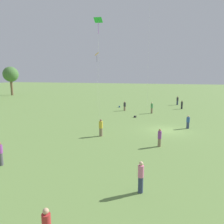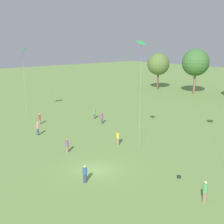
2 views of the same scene
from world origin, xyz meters
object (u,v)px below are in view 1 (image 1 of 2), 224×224
object	(u,v)px
kite_4	(98,25)
person_1	(125,106)
person_8	(182,105)
person_9	(152,108)
person_0	(160,138)
person_4	(177,101)
person_5	(141,177)
picnic_bag_1	(119,107)
kite_3	(97,56)
picnic_bag_0	(135,117)
person_10	(188,122)
person_2	(101,128)
person_7	(0,154)

from	to	relation	value
kite_4	person_1	bearing A→B (deg)	-51.18
person_8	person_9	bearing A→B (deg)	139.75
person_0	person_4	world-z (taller)	person_4
person_5	person_9	size ratio (longest dim) A/B	0.99
person_4	person_5	distance (m)	37.42
picnic_bag_1	person_4	bearing A→B (deg)	-59.31
kite_3	picnic_bag_0	size ratio (longest dim) A/B	26.15
person_5	person_10	distance (m)	16.68
picnic_bag_0	person_4	bearing A→B (deg)	-22.41
person_2	person_5	distance (m)	11.79
person_9	kite_4	world-z (taller)	kite_4
kite_3	picnic_bag_1	world-z (taller)	kite_3
person_0	person_4	bearing A→B (deg)	-101.85
person_0	picnic_bag_0	xyz separation A→B (m)	(12.92, 4.43, -0.73)
person_9	kite_4	size ratio (longest dim) A/B	0.15
person_1	person_2	bearing A→B (deg)	114.96
person_0	kite_3	distance (m)	27.01
person_4	person_5	world-z (taller)	person_5
person_5	person_9	xyz separation A→B (m)	(25.63, 1.71, -0.00)
person_4	person_7	world-z (taller)	person_4
person_9	kite_4	xyz separation A→B (m)	(-12.66, 5.16, 11.11)
kite_3	kite_4	bearing A→B (deg)	51.09
person_0	person_9	world-z (taller)	person_9
kite_4	picnic_bag_1	world-z (taller)	kite_4
person_4	person_7	bearing A→B (deg)	-14.45
person_7	person_8	bearing A→B (deg)	87.57
person_10	picnic_bag_0	distance (m)	9.03
person_9	person_10	world-z (taller)	person_9
person_1	person_4	bearing A→B (deg)	-110.90
person_2	picnic_bag_0	bearing A→B (deg)	-38.07
person_1	person_7	world-z (taller)	person_7
person_0	kite_4	bearing A→B (deg)	-38.85
person_0	person_1	distance (m)	19.97
person_4	kite_3	world-z (taller)	kite_3
person_4	person_10	xyz separation A→B (m)	(-21.03, -0.85, -0.10)
person_2	person_8	bearing A→B (deg)	-51.38
person_1	picnic_bag_0	world-z (taller)	person_1
picnic_bag_1	person_2	bearing A→B (deg)	-172.14
picnic_bag_0	person_9	bearing A→B (deg)	-26.84
kite_3	picnic_bag_1	distance (m)	10.90
person_0	picnic_bag_0	bearing A→B (deg)	-78.67
person_2	person_5	size ratio (longest dim) A/B	0.99
person_7	picnic_bag_1	size ratio (longest dim) A/B	5.86
person_8	person_10	world-z (taller)	person_10
person_2	person_4	bearing A→B (deg)	-45.71
kite_4	kite_3	bearing A→B (deg)	-30.71
person_10	person_8	bearing A→B (deg)	-92.94
person_9	picnic_bag_1	distance (m)	8.53
person_5	person_10	xyz separation A→B (m)	(16.30, -3.57, -0.13)
person_5	person_8	distance (m)	32.03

